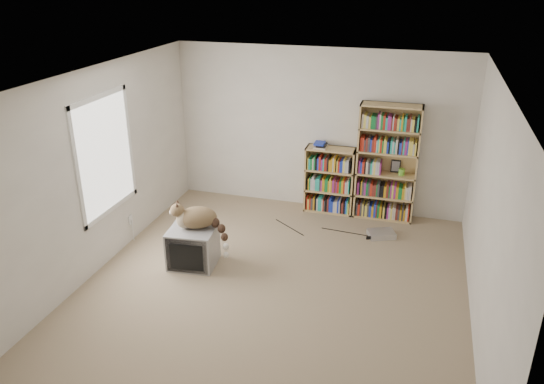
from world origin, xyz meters
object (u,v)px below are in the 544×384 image
(bookcase_tall, at_px, (387,165))
(bookcase_short, at_px, (330,182))
(dvd_player, at_px, (381,234))
(crt_tv, at_px, (193,247))
(cat, at_px, (201,221))

(bookcase_tall, height_order, bookcase_short, bookcase_tall)
(bookcase_tall, xyz_separation_m, dvd_player, (0.05, -0.68, -0.80))
(crt_tv, relative_size, dvd_player, 1.73)
(cat, height_order, dvd_player, cat)
(crt_tv, xyz_separation_m, dvd_player, (2.26, 1.43, -0.21))
(bookcase_tall, relative_size, bookcase_short, 1.70)
(crt_tv, height_order, bookcase_short, bookcase_short)
(crt_tv, relative_size, bookcase_tall, 0.36)
(dvd_player, bearing_deg, crt_tv, -170.65)
(dvd_player, bearing_deg, bookcase_tall, 71.13)
(bookcase_tall, xyz_separation_m, bookcase_short, (-0.84, -0.00, -0.36))
(crt_tv, relative_size, cat, 0.76)
(bookcase_short, bearing_deg, crt_tv, -123.01)
(cat, relative_size, bookcase_tall, 0.47)
(bookcase_short, bearing_deg, cat, -121.36)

